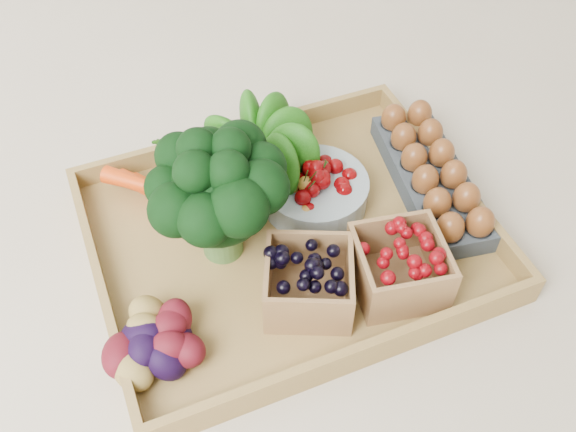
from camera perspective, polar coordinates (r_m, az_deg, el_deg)
name	(u,v)px	position (r m, az deg, el deg)	size (l,w,h in m)	color
ground	(288,243)	(0.95, 0.00, -2.37)	(4.00, 4.00, 0.00)	beige
tray	(288,239)	(0.94, 0.00, -2.09)	(0.55, 0.45, 0.01)	#9E7D42
carrots	(168,196)	(0.97, -10.62, 1.72)	(0.18, 0.13, 0.04)	#EA430C
lettuce	(255,142)	(0.98, -2.94, 6.56)	(0.13, 0.13, 0.13)	#14450A
broccoli	(219,215)	(0.87, -6.12, 0.10)	(0.19, 0.19, 0.15)	black
cherry_bowl	(315,191)	(0.97, 2.40, 2.24)	(0.16, 0.16, 0.04)	#8C9EA5
egg_carton	(430,180)	(1.01, 12.54, 3.16)	(0.10, 0.28, 0.03)	#363E45
potatoes	(157,337)	(0.81, -11.58, -10.47)	(0.13, 0.13, 0.07)	#470B14
punnet_blackberry	(309,282)	(0.84, 1.84, -5.90)	(0.11, 0.11, 0.08)	black
punnet_raspberry	(399,266)	(0.87, 9.86, -4.44)	(0.12, 0.12, 0.08)	#650409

